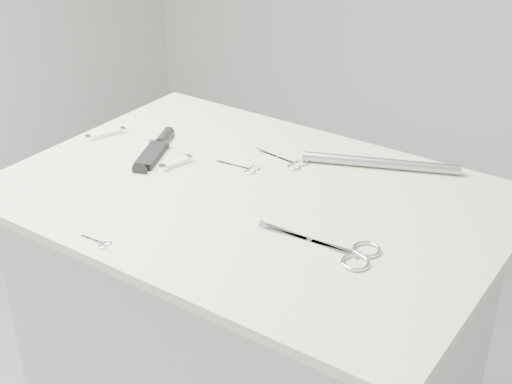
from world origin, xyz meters
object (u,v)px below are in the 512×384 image
Objects in this scene: embroidery_scissors_b at (244,168)px; pocket_knife_a at (106,134)px; metal_rail at (380,163)px; tiny_scissors at (99,242)px; sheathed_knife at (157,148)px; pocket_knife_b at (177,163)px; embroidery_scissors_a at (289,162)px; large_shears at (342,250)px; plinth at (252,369)px.

pocket_knife_a is at bearing -179.12° from embroidery_scissors_b.
metal_rail reaches higher than embroidery_scissors_b.
tiny_scissors is (-0.04, -0.39, -0.00)m from embroidery_scissors_b.
pocket_knife_a is (-0.15, -0.01, -0.00)m from sheathed_knife.
tiny_scissors is 0.81× the size of pocket_knife_b.
metal_rail reaches higher than pocket_knife_b.
pocket_knife_a reaches higher than embroidery_scissors_a.
large_shears is 2.22× the size of embroidery_scissors_b.
embroidery_scissors_b is at bearing -144.74° from metal_rail.
pocket_knife_a reaches higher than embroidery_scissors_b.
plinth is at bearing -71.32° from pocket_knife_a.
tiny_scissors is 0.35× the size of sheathed_knife.
tiny_scissors reaches higher than plinth.
sheathed_knife is 0.56× the size of metal_rail.
embroidery_scissors_a is (-0.01, 0.16, 0.47)m from plinth.
pocket_knife_a is at bearing 97.79° from pocket_knife_b.
tiny_scissors is 0.19× the size of metal_rail.
plinth is at bearing -79.44° from pocket_knife_b.
pocket_knife_b is at bearing 164.93° from large_shears.
metal_rail is at bearing 56.67° from plinth.
metal_rail is (0.61, 0.22, 0.01)m from pocket_knife_a.
embroidery_scissors_b is 0.15m from pocket_knife_b.
embroidery_scissors_b is (-0.06, -0.08, -0.00)m from embroidery_scissors_a.
plinth is 0.57m from metal_rail.
embroidery_scissors_a is at bearing -38.87° from pocket_knife_b.
sheathed_knife is at bearing 171.73° from plinth.
tiny_scissors is 0.66× the size of pocket_knife_a.
plinth is 4.79× the size of sheathed_knife.
embroidery_scissors_a reaches higher than plinth.
plinth is 9.11× the size of pocket_knife_a.
embroidery_scissors_a is 0.48m from tiny_scissors.
embroidery_scissors_b is at bearing 133.70° from plinth.
embroidery_scissors_a is 0.71× the size of sheathed_knife.
embroidery_scissors_a is at bearing -50.58° from pocket_knife_a.
embroidery_scissors_b is 1.26× the size of pocket_knife_b.
pocket_knife_b is at bearing -158.15° from embroidery_scissors_b.
sheathed_knife reaches higher than plinth.
embroidery_scissors_a is 0.20m from metal_rail.
tiny_scissors is at bearing -113.51° from pocket_knife_a.
tiny_scissors is at bearing -102.48° from embroidery_scissors_b.
large_shears is at bearing -126.51° from sheathed_knife.
pocket_knife_a is (-0.32, 0.34, 0.00)m from tiny_scissors.
plinth is at bearing -78.80° from embroidery_scissors_a.
pocket_knife_a is at bearing 69.85° from sheathed_knife.
tiny_scissors is (-0.37, -0.22, -0.00)m from large_shears.
embroidery_scissors_b and tiny_scissors have the same top height.
embroidery_scissors_a and embroidery_scissors_b have the same top height.
sheathed_knife is (-0.21, -0.04, 0.01)m from embroidery_scissors_b.
sheathed_knife reaches higher than embroidery_scissors_a.
pocket_knife_a is at bearing -160.47° from metal_rail.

